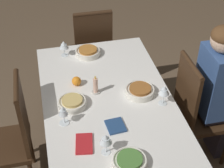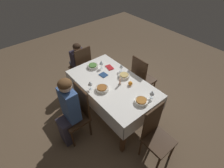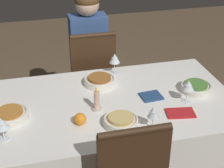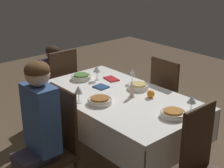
{
  "view_description": "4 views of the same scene",
  "coord_description": "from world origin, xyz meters",
  "px_view_note": "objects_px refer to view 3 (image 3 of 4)",
  "views": [
    {
      "loc": [
        1.8,
        -0.38,
        2.37
      ],
      "look_at": [
        -0.06,
        0.04,
        0.85
      ],
      "focal_mm": 55.0,
      "sensor_mm": 36.0,
      "label": 1
    },
    {
      "loc": [
        -1.71,
        1.43,
        2.69
      ],
      "look_at": [
        -0.09,
        0.08,
        0.83
      ],
      "focal_mm": 28.0,
      "sensor_mm": 36.0,
      "label": 2
    },
    {
      "loc": [
        -0.43,
        -1.79,
        1.91
      ],
      "look_at": [
        0.02,
        0.06,
        0.84
      ],
      "focal_mm": 55.0,
      "sensor_mm": 36.0,
      "label": 3
    },
    {
      "loc": [
        -2.18,
        1.97,
        1.99
      ],
      "look_at": [
        -0.02,
        0.09,
        0.89
      ],
      "focal_mm": 55.0,
      "sensor_mm": 36.0,
      "label": 4
    }
  ],
  "objects_px": {
    "person_adult_denim": "(88,54)",
    "orange_fruit": "(80,119)",
    "bowl_north": "(99,80)",
    "bowl_east": "(196,87)",
    "chair_north": "(92,81)",
    "wine_glass_west": "(1,124)",
    "napkin_spare_side": "(180,113)",
    "dining_table": "(112,113)",
    "wine_glass_east": "(188,86)",
    "wine_glass_south": "(153,113)",
    "bowl_west": "(10,114)",
    "candle_centerpiece": "(97,102)",
    "napkin_red_folded": "(151,96)",
    "bowl_south": "(121,121)"
  },
  "relations": [
    {
      "from": "wine_glass_east",
      "to": "napkin_spare_side",
      "type": "height_order",
      "value": "wine_glass_east"
    },
    {
      "from": "wine_glass_west",
      "to": "wine_glass_south",
      "type": "relative_size",
      "value": 0.94
    },
    {
      "from": "bowl_west",
      "to": "bowl_south",
      "type": "bearing_deg",
      "value": -19.35
    },
    {
      "from": "wine_glass_east",
      "to": "candle_centerpiece",
      "type": "xyz_separation_m",
      "value": [
        -0.57,
        0.05,
        -0.06
      ]
    },
    {
      "from": "bowl_north",
      "to": "bowl_east",
      "type": "distance_m",
      "value": 0.65
    },
    {
      "from": "dining_table",
      "to": "person_adult_denim",
      "type": "height_order",
      "value": "person_adult_denim"
    },
    {
      "from": "wine_glass_east",
      "to": "wine_glass_west",
      "type": "xyz_separation_m",
      "value": [
        -1.11,
        -0.12,
        -0.01
      ]
    },
    {
      "from": "wine_glass_west",
      "to": "napkin_red_folded",
      "type": "relative_size",
      "value": 0.98
    },
    {
      "from": "bowl_north",
      "to": "wine_glass_south",
      "type": "bearing_deg",
      "value": -72.46
    },
    {
      "from": "wine_glass_west",
      "to": "napkin_red_folded",
      "type": "distance_m",
      "value": 0.94
    },
    {
      "from": "candle_centerpiece",
      "to": "wine_glass_east",
      "type": "bearing_deg",
      "value": -4.58
    },
    {
      "from": "wine_glass_east",
      "to": "bowl_south",
      "type": "relative_size",
      "value": 0.77
    },
    {
      "from": "dining_table",
      "to": "wine_glass_east",
      "type": "relative_size",
      "value": 10.28
    },
    {
      "from": "bowl_west",
      "to": "wine_glass_south",
      "type": "bearing_deg",
      "value": -20.61
    },
    {
      "from": "chair_north",
      "to": "napkin_spare_side",
      "type": "distance_m",
      "value": 1.04
    },
    {
      "from": "wine_glass_west",
      "to": "wine_glass_south",
      "type": "xyz_separation_m",
      "value": [
        0.8,
        -0.1,
        0.0
      ]
    },
    {
      "from": "person_adult_denim",
      "to": "napkin_red_folded",
      "type": "relative_size",
      "value": 8.74
    },
    {
      "from": "chair_north",
      "to": "person_adult_denim",
      "type": "xyz_separation_m",
      "value": [
        0.0,
        0.15,
        0.18
      ]
    },
    {
      "from": "bowl_south",
      "to": "candle_centerpiece",
      "type": "xyz_separation_m",
      "value": [
        -0.1,
        0.18,
        0.03
      ]
    },
    {
      "from": "dining_table",
      "to": "napkin_spare_side",
      "type": "height_order",
      "value": "napkin_spare_side"
    },
    {
      "from": "wine_glass_east",
      "to": "bowl_west",
      "type": "distance_m",
      "value": 1.08
    },
    {
      "from": "person_adult_denim",
      "to": "dining_table",
      "type": "bearing_deg",
      "value": 89.84
    },
    {
      "from": "chair_north",
      "to": "napkin_spare_side",
      "type": "height_order",
      "value": "chair_north"
    },
    {
      "from": "wine_glass_east",
      "to": "bowl_west",
      "type": "xyz_separation_m",
      "value": [
        -1.08,
        0.08,
        -0.09
      ]
    },
    {
      "from": "bowl_east",
      "to": "orange_fruit",
      "type": "distance_m",
      "value": 0.83
    },
    {
      "from": "bowl_south",
      "to": "orange_fruit",
      "type": "distance_m",
      "value": 0.23
    },
    {
      "from": "candle_centerpiece",
      "to": "orange_fruit",
      "type": "relative_size",
      "value": 2.16
    },
    {
      "from": "bowl_south",
      "to": "bowl_north",
      "type": "bearing_deg",
      "value": 92.19
    },
    {
      "from": "dining_table",
      "to": "candle_centerpiece",
      "type": "distance_m",
      "value": 0.2
    },
    {
      "from": "bowl_north",
      "to": "napkin_spare_side",
      "type": "bearing_deg",
      "value": -50.38
    },
    {
      "from": "bowl_south",
      "to": "wine_glass_south",
      "type": "bearing_deg",
      "value": -25.16
    },
    {
      "from": "chair_north",
      "to": "wine_glass_south",
      "type": "height_order",
      "value": "chair_north"
    },
    {
      "from": "chair_north",
      "to": "candle_centerpiece",
      "type": "bearing_deg",
      "value": 81.75
    },
    {
      "from": "bowl_west",
      "to": "orange_fruit",
      "type": "xyz_separation_m",
      "value": [
        0.39,
        -0.15,
        0.01
      ]
    },
    {
      "from": "person_adult_denim",
      "to": "orange_fruit",
      "type": "distance_m",
      "value": 1.08
    },
    {
      "from": "dining_table",
      "to": "wine_glass_east",
      "type": "bearing_deg",
      "value": -14.18
    },
    {
      "from": "bowl_south",
      "to": "orange_fruit",
      "type": "bearing_deg",
      "value": 164.55
    },
    {
      "from": "wine_glass_east",
      "to": "napkin_red_folded",
      "type": "bearing_deg",
      "value": 151.59
    },
    {
      "from": "dining_table",
      "to": "candle_centerpiece",
      "type": "bearing_deg",
      "value": -147.58
    },
    {
      "from": "dining_table",
      "to": "bowl_south",
      "type": "bearing_deg",
      "value": -92.08
    },
    {
      "from": "napkin_red_folded",
      "to": "napkin_spare_side",
      "type": "xyz_separation_m",
      "value": [
        0.11,
        -0.22,
        0.0
      ]
    },
    {
      "from": "chair_north",
      "to": "wine_glass_west",
      "type": "relative_size",
      "value": 7.05
    },
    {
      "from": "bowl_east",
      "to": "wine_glass_east",
      "type": "height_order",
      "value": "wine_glass_east"
    },
    {
      "from": "wine_glass_east",
      "to": "wine_glass_west",
      "type": "relative_size",
      "value": 1.1
    },
    {
      "from": "wine_glass_west",
      "to": "napkin_red_folded",
      "type": "bearing_deg",
      "value": 13.96
    },
    {
      "from": "dining_table",
      "to": "wine_glass_west",
      "type": "relative_size",
      "value": 11.34
    },
    {
      "from": "napkin_red_folded",
      "to": "bowl_east",
      "type": "bearing_deg",
      "value": 1.12
    },
    {
      "from": "wine_glass_south",
      "to": "napkin_spare_side",
      "type": "distance_m",
      "value": 0.25
    },
    {
      "from": "bowl_east",
      "to": "bowl_west",
      "type": "bearing_deg",
      "value": -178.21
    },
    {
      "from": "bowl_east",
      "to": "napkin_red_folded",
      "type": "distance_m",
      "value": 0.32
    }
  ]
}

